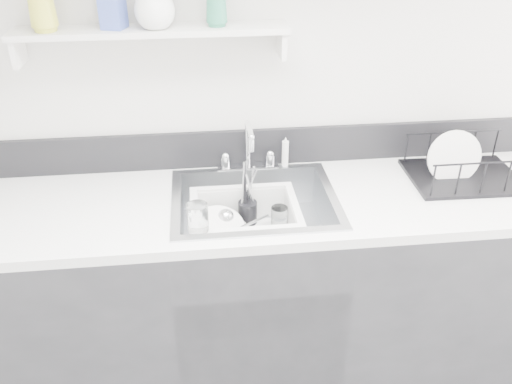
{
  "coord_description": "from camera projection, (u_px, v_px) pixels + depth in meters",
  "views": [
    {
      "loc": [
        -0.2,
        -0.6,
        2.0
      ],
      "look_at": [
        0.0,
        1.14,
        0.98
      ],
      "focal_mm": 38.0,
      "sensor_mm": 36.0,
      "label": 1
    }
  ],
  "objects": [
    {
      "name": "tumbler_in_tub",
      "position": [
        279.0,
        218.0,
        2.18
      ],
      "size": [
        0.09,
        0.09,
        0.1
      ],
      "primitive_type": "cylinder",
      "rotation": [
        0.0,
        0.0,
        0.43
      ],
      "color": "white",
      "rests_on": "wash_tub"
    },
    {
      "name": "utensil_cup",
      "position": [
        248.0,
        210.0,
        2.21
      ],
      "size": [
        0.08,
        0.08,
        0.26
      ],
      "rotation": [
        0.0,
        0.0,
        -0.35
      ],
      "color": "black",
      "rests_on": "wash_tub"
    },
    {
      "name": "backsplash",
      "position": [
        247.0,
        148.0,
        2.32
      ],
      "size": [
        3.2,
        0.02,
        0.16
      ],
      "primitive_type": "cube",
      "color": "black",
      "rests_on": "counter_run"
    },
    {
      "name": "tumbler_counter",
      "position": [
        198.0,
        217.0,
        1.89
      ],
      "size": [
        0.08,
        0.08,
        0.1
      ],
      "primitive_type": "cylinder",
      "rotation": [
        0.0,
        0.0,
        -0.09
      ],
      "color": "white",
      "rests_on": "counter_run"
    },
    {
      "name": "plate_stack",
      "position": [
        222.0,
        232.0,
        2.13
      ],
      "size": [
        0.24,
        0.24,
        0.09
      ],
      "rotation": [
        0.0,
        0.0,
        0.12
      ],
      "color": "white",
      "rests_on": "wash_tub"
    },
    {
      "name": "bowl_small",
      "position": [
        283.0,
        238.0,
        2.11
      ],
      "size": [
        0.14,
        0.14,
        0.03
      ],
      "primitive_type": "imported",
      "rotation": [
        0.0,
        0.0,
        -0.33
      ],
      "color": "white",
      "rests_on": "wash_tub"
    },
    {
      "name": "counter_run",
      "position": [
        255.0,
        291.0,
        2.33
      ],
      "size": [
        3.2,
        0.62,
        0.92
      ],
      "color": "#2A2A2D",
      "rests_on": "ground"
    },
    {
      "name": "soap_bottle_b",
      "position": [
        112.0,
        3.0,
        1.9
      ],
      "size": [
        0.1,
        0.1,
        0.17
      ],
      "primitive_type": "imported",
      "rotation": [
        0.0,
        0.0,
        -0.32
      ],
      "color": "#455DBF",
      "rests_on": "wall_shelf"
    },
    {
      "name": "room_shell",
      "position": [
        301.0,
        68.0,
        1.02
      ],
      "size": [
        3.5,
        3.0,
        2.6
      ],
      "color": "silver",
      "rests_on": "ground"
    },
    {
      "name": "wash_tub",
      "position": [
        245.0,
        224.0,
        2.11
      ],
      "size": [
        0.48,
        0.43,
        0.16
      ],
      "primitive_type": null,
      "rotation": [
        0.0,
        0.0,
        -0.24
      ],
      "color": "silver",
      "rests_on": "sink"
    },
    {
      "name": "wall_shelf",
      "position": [
        152.0,
        33.0,
        1.97
      ],
      "size": [
        1.0,
        0.16,
        0.12
      ],
      "color": "silver",
      "rests_on": "room_shell"
    },
    {
      "name": "ladle",
      "position": [
        240.0,
        227.0,
        2.14
      ],
      "size": [
        0.27,
        0.25,
        0.08
      ],
      "primitive_type": null,
      "rotation": [
        0.0,
        0.0,
        -0.72
      ],
      "color": "silver",
      "rests_on": "wash_tub"
    },
    {
      "name": "side_sprayer",
      "position": [
        285.0,
        152.0,
        2.3
      ],
      "size": [
        0.03,
        0.03,
        0.14
      ],
      "primitive_type": "cylinder",
      "color": "silver",
      "rests_on": "counter_run"
    },
    {
      "name": "sink",
      "position": [
        255.0,
        218.0,
        2.14
      ],
      "size": [
        0.64,
        0.52,
        0.2
      ],
      "primitive_type": null,
      "color": "silver",
      "rests_on": "counter_run"
    },
    {
      "name": "soap_bottle_c",
      "position": [
        154.0,
        2.0,
        1.89
      ],
      "size": [
        0.15,
        0.15,
        0.18
      ],
      "primitive_type": "imported",
      "rotation": [
        0.0,
        0.0,
        0.02
      ],
      "color": "white",
      "rests_on": "wall_shelf"
    },
    {
      "name": "dish_rack",
      "position": [
        466.0,
        161.0,
        2.21
      ],
      "size": [
        0.45,
        0.34,
        0.16
      ],
      "primitive_type": null,
      "rotation": [
        0.0,
        0.0,
        -0.02
      ],
      "color": "black",
      "rests_on": "counter_run"
    },
    {
      "name": "faucet",
      "position": [
        248.0,
        157.0,
        2.28
      ],
      "size": [
        0.26,
        0.18,
        0.23
      ],
      "color": "silver",
      "rests_on": "counter_run"
    }
  ]
}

